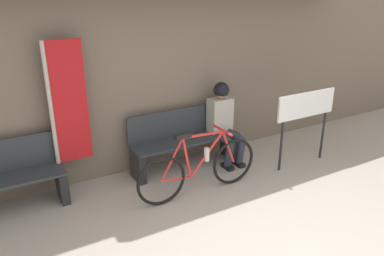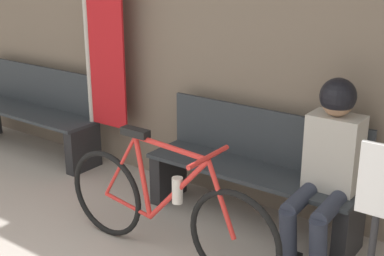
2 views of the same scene
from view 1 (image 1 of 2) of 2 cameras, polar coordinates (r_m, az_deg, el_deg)
name	(u,v)px [view 1 (image 1 of 2)]	position (r m, az deg, el deg)	size (l,w,h in m)	color
storefront_wall	(143,51)	(5.08, -7.52, 11.55)	(12.00, 0.56, 3.20)	#756656
park_bench_near	(185,141)	(5.35, -1.14, -2.00)	(1.60, 0.42, 0.84)	#2D3338
bicycle	(199,168)	(4.66, 1.14, -6.07)	(1.68, 0.40, 0.85)	black
person_seated	(223,117)	(5.46, 4.80, 1.66)	(0.34, 0.60, 1.19)	#2D3342
banner_pole	(65,108)	(4.67, -18.76, 2.85)	(0.45, 0.05, 1.91)	#B7B2A8
signboard	(306,110)	(5.50, 16.98, 2.63)	(1.03, 0.04, 1.09)	#232326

